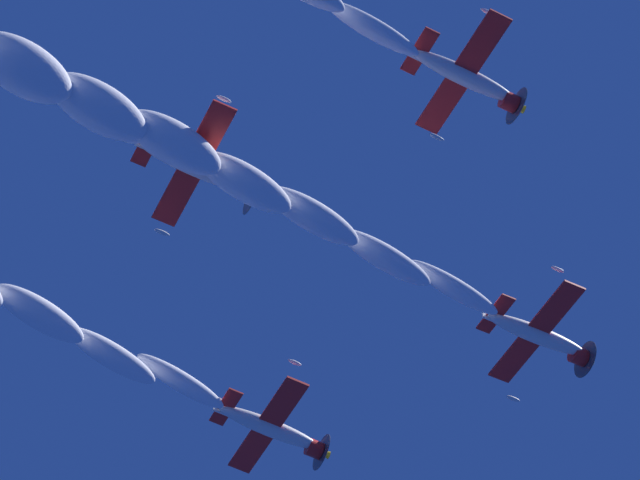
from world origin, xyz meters
name	(u,v)px	position (x,y,z in m)	size (l,w,h in m)	color
airplane_lead	(540,336)	(0.56, 0.50, 84.37)	(7.92, 7.59, 4.97)	silver
airplane_left_wingman	(273,429)	(-2.21, -17.54, 84.20)	(7.86, 7.70, 4.69)	silver
airplane_right_wingman	(468,78)	(17.73, -1.26, 83.94)	(7.86, 7.69, 4.75)	silver
airplane_slot_tail	(200,169)	(15.65, -18.39, 81.60)	(7.94, 7.60, 4.52)	silver
smoke_trail_lead	(114,116)	(19.95, -22.37, 79.06)	(28.13, 33.28, 9.53)	white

